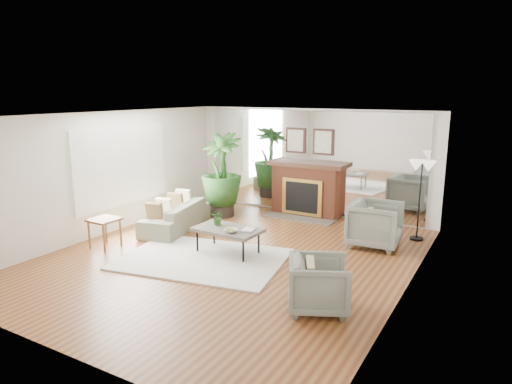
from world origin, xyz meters
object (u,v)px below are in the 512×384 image
Objects in this scene: fireplace at (305,188)px; sofa at (176,216)px; coffee_table at (228,230)px; armchair_front at (319,284)px; armchair_back at (375,224)px; potted_ficus at (222,172)px; side_table at (104,223)px; floor_lamp at (422,172)px.

fireplace is 1.05× the size of sofa.
coffee_table is 1.55× the size of armchair_front.
potted_ficus is at bearing 80.30° from armchair_back.
armchair_front is (2.25, -1.22, -0.08)m from coffee_table.
side_table is at bearing 59.62° from armchair_front.
floor_lamp reaches higher than sofa.
fireplace is 2.48m from armchair_back.
sofa is at bearing 38.58° from armchair_front.
armchair_back is at bearing 38.40° from coffee_table.
potted_ficus is at bearing -149.23° from fireplace.
potted_ficus reaches higher than floor_lamp.
armchair_back is at bearing -127.96° from floor_lamp.
armchair_back reaches higher than coffee_table.
coffee_table is 2.69m from potted_ficus.
armchair_back reaches higher than armchair_front.
armchair_front is at bearing 52.21° from sofa.
potted_ficus is (-3.80, 3.33, 0.68)m from armchair_front.
armchair_front is 1.41× the size of side_table.
armchair_front is (0.06, -2.96, -0.07)m from armchair_back.
side_table is 0.36× the size of floor_lamp.
fireplace is 3.13m from coffee_table.
coffee_table is at bearing -92.66° from fireplace.
armchair_back is 1.67× the size of side_table.
fireplace reaches higher than floor_lamp.
armchair_front reaches higher than side_table.
coffee_table is 2.35m from side_table.
coffee_table is 2.18× the size of side_table.
fireplace is at bearing 59.69° from side_table.
side_table is 6.13m from floor_lamp.
fireplace is 2.00m from potted_ficus.
armchair_back is 1.19× the size of armchair_front.
armchair_back is 0.59× the size of floor_lamp.
sofa is 2.45× the size of armchair_front.
side_table is (-4.44, 0.35, 0.11)m from armchair_front.
floor_lamp reaches higher than armchair_front.
armchair_front reaches higher than coffee_table.
side_table is at bearing -25.98° from sofa.
floor_lamp is at bearing -34.53° from armchair_front.
potted_ficus is at bearing 126.14° from coffee_table.
coffee_table is 2.80m from armchair_back.
coffee_table is at bearing 55.96° from sofa.
sofa is 3.45× the size of side_table.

